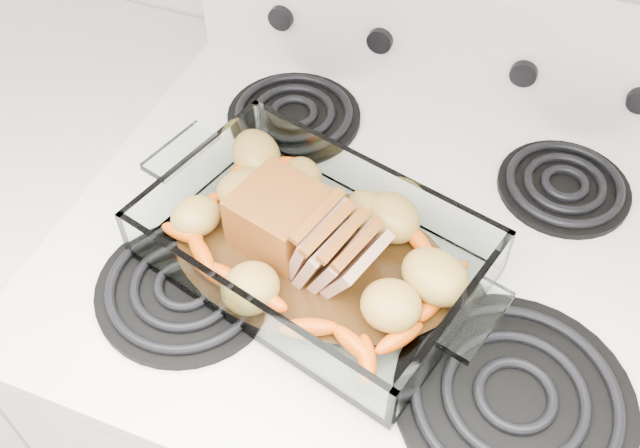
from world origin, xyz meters
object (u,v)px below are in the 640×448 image
(counter_left, at_px, (45,292))
(baking_dish, at_px, (314,252))
(pork_roast, at_px, (293,232))
(electric_range, at_px, (368,403))

(counter_left, height_order, baking_dish, baking_dish)
(counter_left, height_order, pork_roast, pork_roast)
(electric_range, relative_size, pork_roast, 6.35)
(electric_range, relative_size, counter_left, 1.20)
(counter_left, relative_size, pork_roast, 5.29)
(pork_roast, bearing_deg, baking_dish, 5.91)
(counter_left, bearing_deg, baking_dish, -7.15)
(electric_range, height_order, counter_left, electric_range)
(baking_dish, relative_size, pork_roast, 2.12)
(baking_dish, bearing_deg, electric_range, 64.36)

